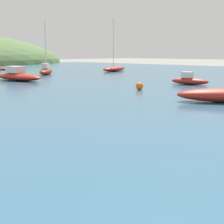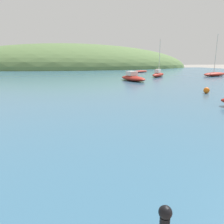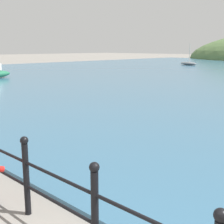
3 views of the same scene
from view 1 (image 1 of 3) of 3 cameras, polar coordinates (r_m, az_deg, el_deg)
name	(u,v)px [view 1 (image 1 of 3)]	position (r m, az deg, el deg)	size (l,w,h in m)	color
boat_far_left	(46,71)	(31.40, -11.98, 7.43)	(3.55, 3.70, 5.12)	maroon
boat_blue_hull	(189,80)	(21.14, 13.97, 5.62)	(1.39, 2.62, 0.83)	maroon
boat_green_fishing	(9,68)	(42.22, -18.37, 7.64)	(4.47, 3.56, 0.37)	maroon
boat_far_right	(18,76)	(24.67, -16.78, 6.34)	(2.28, 4.97, 1.06)	maroon
boat_twin_mast	(114,69)	(36.25, 0.42, 7.95)	(5.05, 3.04, 5.86)	maroon
mooring_buoy	(139,86)	(17.53, 5.05, 4.73)	(0.42, 0.42, 0.42)	orange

